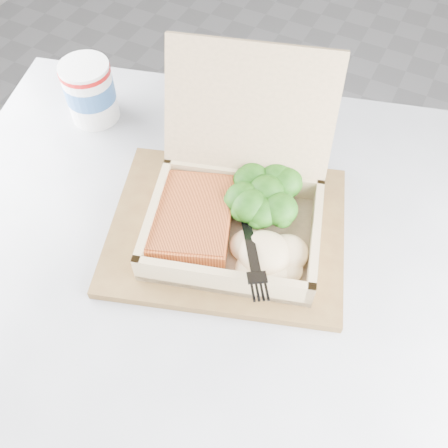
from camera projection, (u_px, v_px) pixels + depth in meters
The scene contains 10 objects.
floor at pixel (367, 359), 1.32m from camera, with size 4.00×4.00×0.00m, color gray.
cafe_table at pixel (193, 321), 0.81m from camera, with size 0.92×0.92×0.71m.
serving_tray at pixel (227, 230), 0.68m from camera, with size 0.32×0.25×0.01m, color brown.
takeout_container at pixel (239, 191), 0.65m from camera, with size 0.28×0.29×0.20m.
salmon_fillet at pixel (192, 218), 0.66m from camera, with size 0.10×0.14×0.03m, color #CF6728.
broccoli_pile at pixel (266, 197), 0.67m from camera, with size 0.11×0.11×0.04m, color #2B7219, non-canonical shape.
mashed_potatoes at pixel (265, 253), 0.62m from camera, with size 0.11×0.09×0.04m, color #D1BA87.
plastic_fork at pixel (248, 228), 0.62m from camera, with size 0.10×0.14×0.04m.
paper_cup at pixel (90, 90), 0.78m from camera, with size 0.08×0.08×0.10m.
receipt at pixel (235, 136), 0.80m from camera, with size 0.08×0.15×0.00m, color silver.
Camera 1 is at (-0.12, -0.59, 1.28)m, focal length 40.00 mm.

